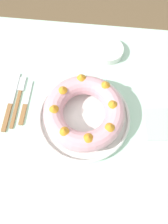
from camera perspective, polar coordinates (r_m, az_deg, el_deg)
ground_plane at (r=1.50m, az=0.08°, el=-12.79°), size 8.00×8.00×0.00m
dining_table at (r=0.87m, az=0.13°, el=-5.70°), size 1.49×0.97×0.73m
serving_dish at (r=0.79m, az=0.00°, el=-1.34°), size 0.33×0.33×0.03m
bundt_cake at (r=0.75m, az=0.01°, el=0.04°), size 0.28×0.28×0.08m
fork at (r=0.87m, az=-16.72°, el=3.59°), size 0.02×0.22×0.01m
serving_knife at (r=0.87m, az=-18.75°, el=1.73°), size 0.02×0.25×0.01m
cake_knife at (r=0.85m, az=-15.14°, el=1.72°), size 0.02×0.18×0.01m
side_bowl at (r=0.94m, az=6.41°, el=15.57°), size 0.12×0.12×0.03m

